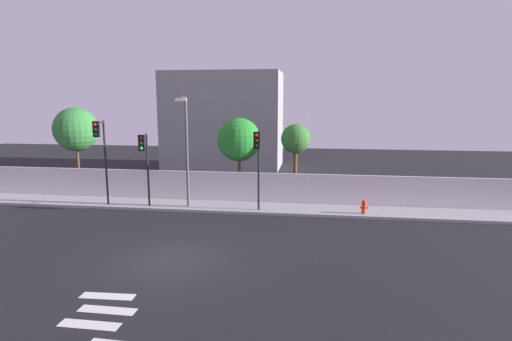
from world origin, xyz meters
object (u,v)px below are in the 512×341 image
(street_lamp_curbside, at_px, (186,143))
(traffic_light_left, at_px, (258,154))
(roadside_tree_leftmost, at_px, (76,130))
(roadside_tree_midleft, at_px, (239,140))
(traffic_light_center, at_px, (144,155))
(traffic_light_right, at_px, (101,145))
(fire_hydrant, at_px, (364,206))
(roadside_tree_midright, at_px, (296,140))

(street_lamp_curbside, bearing_deg, traffic_light_left, -5.84)
(roadside_tree_leftmost, xyz_separation_m, roadside_tree_midleft, (11.23, 0.00, -0.55))
(traffic_light_center, bearing_deg, traffic_light_right, 179.49)
(fire_hydrant, height_order, roadside_tree_leftmost, roadside_tree_leftmost)
(traffic_light_right, bearing_deg, roadside_tree_midright, 18.92)
(traffic_light_center, bearing_deg, traffic_light_left, 0.34)
(fire_hydrant, relative_size, roadside_tree_leftmost, 0.13)
(roadside_tree_leftmost, relative_size, roadside_tree_midright, 1.21)
(traffic_light_left, height_order, street_lamp_curbside, street_lamp_curbside)
(roadside_tree_midleft, bearing_deg, roadside_tree_leftmost, -180.00)
(traffic_light_center, relative_size, roadside_tree_leftmost, 0.73)
(street_lamp_curbside, xyz_separation_m, fire_hydrant, (10.03, 0.03, -3.36))
(traffic_light_right, bearing_deg, street_lamp_curbside, 5.10)
(traffic_light_left, xyz_separation_m, traffic_light_center, (-6.51, -0.04, -0.16))
(fire_hydrant, relative_size, roadside_tree_midright, 0.16)
(traffic_light_left, relative_size, roadside_tree_midleft, 0.86)
(traffic_light_center, xyz_separation_m, street_lamp_curbside, (2.33, 0.47, 0.64))
(roadside_tree_midleft, bearing_deg, traffic_light_right, -152.97)
(roadside_tree_midleft, bearing_deg, traffic_light_left, -65.50)
(traffic_light_center, bearing_deg, roadside_tree_midleft, 38.48)
(fire_hydrant, bearing_deg, roadside_tree_leftmost, 170.03)
(roadside_tree_leftmost, relative_size, roadside_tree_midleft, 1.12)
(fire_hydrant, bearing_deg, roadside_tree_midright, 140.06)
(roadside_tree_midright, bearing_deg, traffic_light_left, -116.82)
(traffic_light_left, xyz_separation_m, roadside_tree_leftmost, (-12.95, 3.77, 0.94))
(traffic_light_left, xyz_separation_m, traffic_light_right, (-9.13, -0.02, 0.35))
(traffic_light_left, relative_size, fire_hydrant, 5.87)
(roadside_tree_leftmost, distance_m, roadside_tree_midleft, 11.25)
(traffic_light_center, relative_size, fire_hydrant, 5.57)
(street_lamp_curbside, bearing_deg, roadside_tree_midleft, 53.64)
(street_lamp_curbside, distance_m, roadside_tree_midright, 6.94)
(traffic_light_right, distance_m, fire_hydrant, 15.34)
(roadside_tree_midleft, distance_m, roadside_tree_midright, 3.62)
(roadside_tree_midleft, xyz_separation_m, roadside_tree_midright, (3.62, 0.00, 0.05))
(roadside_tree_midleft, height_order, roadside_tree_midright, roadside_tree_midleft)
(roadside_tree_leftmost, bearing_deg, traffic_light_left, -16.22)
(roadside_tree_leftmost, xyz_separation_m, roadside_tree_midright, (14.86, 0.00, -0.50))
(traffic_light_left, distance_m, roadside_tree_midright, 4.24)
(traffic_light_left, height_order, roadside_tree_midright, roadside_tree_midright)
(traffic_light_center, distance_m, roadside_tree_midleft, 6.14)
(traffic_light_left, relative_size, street_lamp_curbside, 0.71)
(street_lamp_curbside, xyz_separation_m, roadside_tree_midleft, (2.46, 3.34, -0.09))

